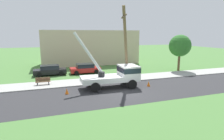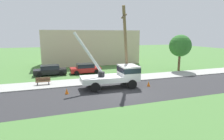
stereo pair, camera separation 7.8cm
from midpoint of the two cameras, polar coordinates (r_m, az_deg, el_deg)
The scene contains 12 objects.
ground_plane at distance 30.19m, azimuth -5.12°, elevation -0.12°, with size 120.00×120.00×0.00m, color #477538.
road_asphalt at distance 19.09m, azimuth 3.71°, elevation -6.61°, with size 80.00×7.10×0.01m, color #2B2B2D.
sidewalk_strip at distance 23.78m, azimuth -1.14°, elevation -2.96°, with size 80.00×3.31×0.10m, color #9E9E99.
utility_truck at distance 20.45m, azimuth 1.51°, elevation -1.34°, with size 6.76×3.21×5.98m.
leaning_utility_pole at distance 21.39m, azimuth 4.09°, elevation 7.46°, with size 2.14×2.80×8.72m.
traffic_cone_ahead at distance 21.35m, azimuth 10.94°, elevation -4.13°, with size 0.36×0.36×0.56m, color orange.
traffic_cone_behind at distance 18.82m, azimuth -13.66°, elevation -6.29°, with size 0.36×0.36×0.56m, color orange.
parked_sedan_black at distance 27.85m, azimuth -18.37°, elevation -0.07°, with size 4.41×2.03×1.42m.
parked_sedan_red at distance 28.04m, azimuth -8.19°, elevation 0.44°, with size 4.41×2.03×1.42m.
park_bench at distance 22.67m, azimuth -20.29°, elevation -3.26°, with size 1.60×0.45×0.90m.
roadside_tree_near at distance 31.26m, azimuth 19.85°, elevation 6.92°, with size 3.37×3.37×5.64m.
lowrise_building_backdrop at distance 36.88m, azimuth -6.69°, elevation 6.86°, with size 18.00×6.00×6.40m, color #C6B293.
Camera 1 is at (-7.13, -16.76, 5.73)m, focal length 30.13 mm.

